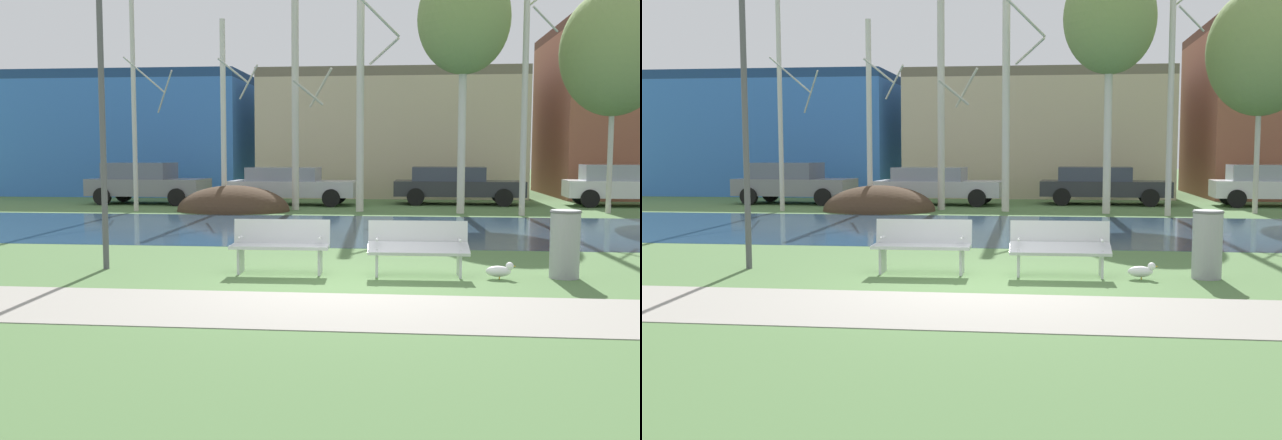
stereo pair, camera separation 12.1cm
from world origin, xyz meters
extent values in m
plane|color=#4C703D|center=(0.00, 10.00, 0.00)|extent=(120.00, 120.00, 0.00)
cube|color=gray|center=(0.00, -1.62, 0.01)|extent=(60.00, 2.16, 0.01)
cube|color=#284256|center=(0.00, 7.99, 0.00)|extent=(80.00, 7.45, 0.01)
ellipsoid|color=#423021|center=(-4.69, 13.21, 0.00)|extent=(3.77, 2.95, 1.70)
cube|color=silver|center=(-1.12, 1.02, 0.45)|extent=(1.61, 0.51, 0.05)
cube|color=silver|center=(-1.12, 1.30, 0.67)|extent=(1.60, 0.11, 0.40)
cube|color=silver|center=(-1.77, 1.07, 0.23)|extent=(0.05, 0.43, 0.45)
cube|color=silver|center=(-0.46, 1.10, 0.23)|extent=(0.05, 0.43, 0.45)
cylinder|color=silver|center=(-1.77, 1.03, 0.59)|extent=(0.05, 0.28, 0.04)
cylinder|color=silver|center=(-0.46, 1.06, 0.59)|extent=(0.05, 0.28, 0.04)
cube|color=silver|center=(1.12, 1.02, 0.45)|extent=(1.61, 0.51, 0.17)
cube|color=silver|center=(1.11, 1.30, 0.67)|extent=(1.60, 0.11, 0.40)
cube|color=silver|center=(0.46, 1.07, 0.23)|extent=(0.05, 0.43, 0.45)
cube|color=silver|center=(1.77, 1.10, 0.23)|extent=(0.05, 0.43, 0.45)
cylinder|color=silver|center=(0.46, 1.03, 0.59)|extent=(0.05, 0.28, 0.04)
cylinder|color=silver|center=(1.77, 1.06, 0.59)|extent=(0.05, 0.28, 0.04)
cylinder|color=gray|center=(3.41, 1.14, 0.54)|extent=(0.46, 0.46, 1.08)
torus|color=#545557|center=(3.41, 1.14, 1.05)|extent=(0.48, 0.48, 0.04)
ellipsoid|color=white|center=(2.36, 0.94, 0.12)|extent=(0.38, 0.17, 0.17)
sphere|color=white|center=(2.54, 0.94, 0.21)|extent=(0.12, 0.12, 0.12)
cone|color=gold|center=(2.60, 0.94, 0.21)|extent=(0.07, 0.04, 0.04)
cylinder|color=gold|center=(2.38, 0.90, 0.05)|extent=(0.01, 0.01, 0.10)
cylinder|color=gold|center=(2.38, 0.97, 0.05)|extent=(0.01, 0.01, 0.10)
cylinder|color=#4C4C51|center=(-4.14, 1.22, 2.43)|extent=(0.10, 0.10, 4.87)
cylinder|color=beige|center=(-7.89, 12.81, 3.50)|extent=(0.15, 0.15, 7.01)
cylinder|color=beige|center=(-7.03, 13.40, 3.94)|extent=(1.00, 1.42, 1.31)
cylinder|color=beige|center=(-7.29, 12.19, 4.39)|extent=(1.05, 1.02, 1.08)
cylinder|color=beige|center=(-4.98, 13.13, 3.13)|extent=(0.18, 0.18, 6.25)
cylinder|color=beige|center=(-4.24, 13.63, 4.26)|extent=(0.92, 1.31, 1.03)
cylinder|color=beige|center=(-4.53, 12.66, 4.54)|extent=(0.86, 0.84, 0.74)
cylinder|color=beige|center=(-2.71, 13.91, 3.52)|extent=(0.24, 0.24, 7.04)
cylinder|color=beige|center=(-1.92, 14.45, 4.12)|extent=(0.96, 1.34, 1.24)
cylinder|color=beige|center=(-2.22, 13.40, 3.89)|extent=(0.96, 0.93, 0.81)
cylinder|color=beige|center=(-0.51, 13.48, 3.90)|extent=(0.25, 0.25, 7.81)
cylinder|color=beige|center=(0.23, 13.99, 5.25)|extent=(1.04, 1.46, 0.71)
cylinder|color=beige|center=(0.15, 12.81, 6.12)|extent=(1.25, 1.22, 1.06)
cylinder|color=beige|center=(2.73, 13.07, 3.92)|extent=(0.25, 0.25, 7.84)
ellipsoid|color=olive|center=(2.73, 13.07, 6.11)|extent=(2.89, 2.89, 3.47)
cylinder|color=beige|center=(4.55, 12.46, 4.41)|extent=(0.18, 0.18, 8.83)
cylinder|color=beige|center=(5.02, 11.98, 5.85)|extent=(0.93, 0.90, 0.65)
cylinder|color=beige|center=(7.46, 13.69, 3.26)|extent=(0.17, 0.17, 6.51)
ellipsoid|color=olive|center=(7.46, 13.69, 5.08)|extent=(3.33, 3.33, 3.99)
cube|color=slate|center=(-8.60, 16.09, 0.63)|extent=(4.44, 2.08, 0.63)
cube|color=slate|center=(-8.95, 16.11, 1.25)|extent=(2.52, 1.76, 0.60)
cylinder|color=black|center=(-7.12, 16.94, 0.32)|extent=(0.65, 0.25, 0.64)
cylinder|color=black|center=(-7.22, 15.09, 0.32)|extent=(0.65, 0.25, 0.64)
cylinder|color=black|center=(-9.99, 17.09, 0.32)|extent=(0.65, 0.25, 0.64)
cylinder|color=black|center=(-10.08, 15.24, 0.32)|extent=(0.65, 0.25, 0.64)
cube|color=#B2B5BC|center=(-3.10, 16.13, 0.61)|extent=(4.71, 1.96, 0.57)
cube|color=gray|center=(-3.47, 16.15, 1.14)|extent=(2.67, 1.64, 0.49)
cylinder|color=black|center=(-1.53, 16.91, 0.32)|extent=(0.65, 0.25, 0.64)
cylinder|color=black|center=(-1.62, 15.20, 0.32)|extent=(0.65, 0.25, 0.64)
cylinder|color=black|center=(-4.58, 17.07, 0.32)|extent=(0.65, 0.25, 0.64)
cylinder|color=black|center=(-4.67, 15.36, 0.32)|extent=(0.65, 0.25, 0.64)
cube|color=#282B30|center=(2.98, 17.01, 0.60)|extent=(4.83, 1.97, 0.56)
cube|color=#2F3648|center=(2.60, 17.03, 1.14)|extent=(2.73, 1.65, 0.52)
cylinder|color=black|center=(4.59, 17.79, 0.32)|extent=(0.65, 0.25, 0.64)
cylinder|color=black|center=(4.50, 16.07, 0.32)|extent=(0.65, 0.25, 0.64)
cylinder|color=black|center=(1.46, 17.95, 0.32)|extent=(0.65, 0.25, 0.64)
cylinder|color=black|center=(1.37, 16.23, 0.32)|extent=(0.65, 0.25, 0.64)
cube|color=silver|center=(8.85, 16.72, 0.62)|extent=(4.22, 1.95, 0.61)
cube|color=#949AAC|center=(8.52, 16.74, 1.21)|extent=(2.39, 1.65, 0.57)
cylinder|color=black|center=(7.53, 17.66, 0.32)|extent=(0.65, 0.25, 0.64)
cylinder|color=black|center=(7.44, 15.93, 0.32)|extent=(0.65, 0.25, 0.64)
cube|color=#3870C6|center=(-11.84, 23.46, 2.54)|extent=(11.36, 7.77, 5.07)
cube|color=navy|center=(-11.84, 23.46, 5.27)|extent=(11.36, 7.77, 0.40)
cube|color=#BCAD8E|center=(0.38, 23.46, 2.51)|extent=(11.20, 7.85, 5.03)
cube|color=#675F4E|center=(0.38, 23.46, 5.23)|extent=(11.20, 7.85, 0.40)
camera|label=1|loc=(0.83, -10.65, 2.01)|focal=41.22mm
camera|label=2|loc=(0.95, -10.63, 2.01)|focal=41.22mm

